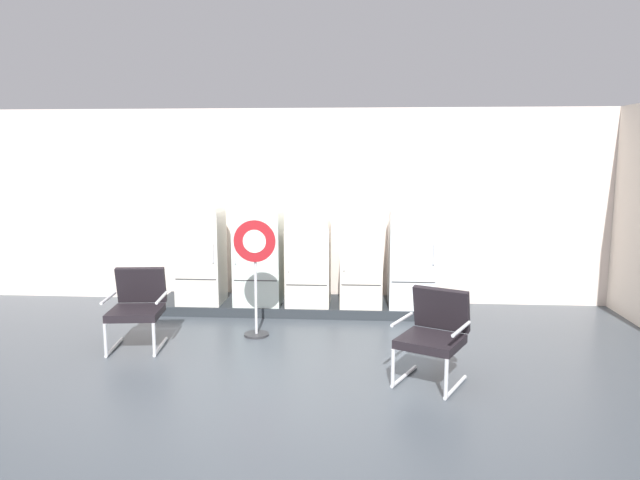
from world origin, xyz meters
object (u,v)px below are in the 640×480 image
refrigerator_2 (308,254)px  armchair_right (434,332)px  sign_stand (255,275)px  refrigerator_3 (361,253)px  refrigerator_0 (201,245)px  armchair_left (138,304)px  refrigerator_1 (259,246)px  refrigerator_4 (412,246)px

refrigerator_2 → armchair_right: refrigerator_2 is taller
sign_stand → refrigerator_3: bearing=40.1°
refrigerator_0 → sign_stand: size_ratio=1.07×
refrigerator_0 → refrigerator_2: 1.60m
sign_stand → armchair_right: bearing=-32.2°
armchair_right → sign_stand: 2.50m
refrigerator_3 → armchair_left: 3.18m
armchair_right → refrigerator_3: bearing=107.0°
refrigerator_0 → armchair_right: 4.00m
refrigerator_1 → refrigerator_3: (1.51, -0.03, -0.09)m
refrigerator_0 → refrigerator_4: (3.10, 0.05, 0.02)m
refrigerator_0 → refrigerator_4: 3.10m
refrigerator_1 → armchair_right: size_ratio=1.70×
refrigerator_3 → sign_stand: refrigerator_3 is taller
refrigerator_2 → refrigerator_3: refrigerator_3 is taller
refrigerator_1 → armchair_right: bearing=-47.7°
refrigerator_4 → armchair_left: bearing=-154.1°
refrigerator_4 → sign_stand: size_ratio=1.09×
sign_stand → armchair_left: bearing=-160.3°
refrigerator_2 → refrigerator_1: bearing=177.7°
refrigerator_0 → refrigerator_4: bearing=0.9°
refrigerator_1 → armchair_left: (-1.20, -1.65, -0.47)m
armchair_right → sign_stand: bearing=147.8°
refrigerator_1 → refrigerator_2: 0.74m
armchair_left → sign_stand: size_ratio=0.63×
refrigerator_3 → refrigerator_0: bearing=-179.9°
refrigerator_2 → armchair_right: bearing=-58.2°
refrigerator_0 → armchair_right: bearing=-38.2°
refrigerator_1 → refrigerator_4: (2.24, 0.02, 0.02)m
refrigerator_2 → armchair_right: 2.91m
refrigerator_0 → armchair_left: 1.72m
refrigerator_0 → refrigerator_3: size_ratio=1.11×
refrigerator_1 → armchair_left: refrigerator_1 is taller
refrigerator_3 → armchair_left: refrigerator_3 is taller
refrigerator_4 → sign_stand: bearing=-150.4°
refrigerator_1 → armchair_right: (2.26, -2.48, -0.47)m
armchair_left → armchair_right: bearing=-13.6°
refrigerator_0 → refrigerator_4: size_ratio=0.98×
armchair_left → refrigerator_3: bearing=30.9°
refrigerator_3 → sign_stand: (-1.35, -1.14, -0.10)m
armchair_left → refrigerator_0: bearing=78.1°
refrigerator_4 → armchair_left: 3.85m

